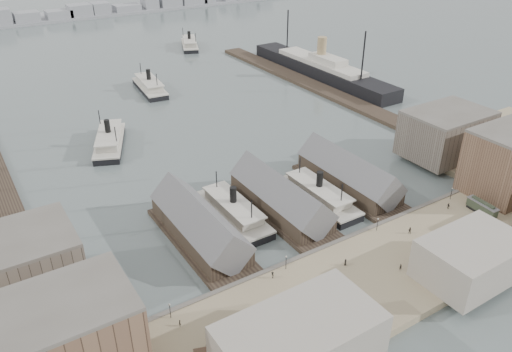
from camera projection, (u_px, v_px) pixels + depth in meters
ground at (316, 241)px, 133.33m from camera, size 900.00×900.00×0.00m
quay at (369, 280)px, 118.06m from camera, size 180.00×30.00×2.00m
seawall at (329, 248)px, 128.93m from camera, size 180.00×1.20×2.30m
east_wharf at (327, 92)px, 236.18m from camera, size 10.00×180.00×1.60m
ferry_shed_west at (200, 226)px, 131.36m from camera, size 14.00×42.00×12.60m
ferry_shed_center at (280, 199)px, 143.58m from camera, size 14.00×42.00×12.60m
ferry_shed_east at (349, 175)px, 155.80m from camera, size 14.00×42.00×12.60m
warehouse_west_back at (16, 269)px, 109.40m from camera, size 26.00×20.00×14.00m
warehouse_east_back at (446, 134)px, 171.82m from camera, size 28.00×20.00×15.00m
street_bldg_center at (472, 258)px, 115.70m from camera, size 24.00×16.00×10.00m
street_bldg_west at (299, 345)px, 91.71m from camera, size 30.00×16.00×12.00m
lamp_post_far_w at (170, 308)px, 104.73m from camera, size 0.44×0.44×3.92m
lamp_post_near_w at (286, 260)px, 118.83m from camera, size 0.44×0.44×3.92m
lamp_post_near_e at (378, 222)px, 132.94m from camera, size 0.44×0.44×3.92m
lamp_post_far_e at (452, 191)px, 147.04m from camera, size 0.44×0.44×3.92m
far_shore at (39, 16)px, 377.60m from camera, size 500.00×40.00×15.72m
ferry_docked_west at (234, 211)px, 141.88m from camera, size 9.08×30.26×10.81m
ferry_docked_east at (319, 195)px, 149.59m from camera, size 9.14×30.46×10.88m
ferry_open_near at (109, 140)px, 183.82m from camera, size 20.80×32.60×11.21m
ferry_open_mid at (150, 86)px, 238.07m from camera, size 12.84×32.43×11.28m
ferry_open_far at (190, 44)px, 309.70m from camera, size 19.52×31.13×10.69m
ocean_steamer at (321, 68)px, 257.51m from camera, size 13.88×101.43×20.29m
tram at (482, 208)px, 140.92m from camera, size 3.20×9.61×3.36m
horse_cart_left at (207, 345)px, 98.29m from camera, size 4.90×2.91×1.72m
horse_cart_center at (311, 286)px, 113.66m from camera, size 5.00×1.80×1.68m
horse_cart_right at (463, 247)px, 126.29m from camera, size 4.83×3.32×1.63m
pedestrian_0 at (180, 323)px, 103.57m from camera, size 0.50×0.63×1.59m
pedestrian_2 at (273, 275)px, 116.83m from camera, size 0.97×1.28×1.77m
pedestrian_3 at (322, 304)px, 108.55m from camera, size 1.04×0.64×1.64m
pedestrian_4 at (345, 262)px, 121.00m from camera, size 0.98×1.02×1.76m
pedestrian_5 at (401, 267)px, 119.50m from camera, size 0.69×0.59×1.62m
pedestrian_6 at (410, 230)px, 132.75m from camera, size 1.10×1.12×1.83m
pedestrian_7 at (476, 227)px, 134.07m from camera, size 1.35×1.27×1.83m
pedestrian_8 at (448, 206)px, 143.45m from camera, size 0.61×1.09×1.76m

